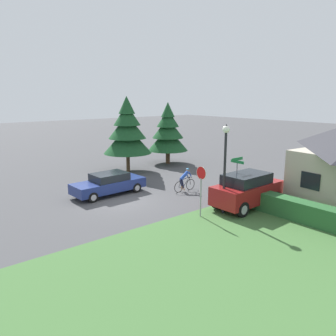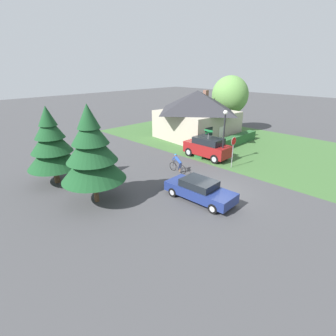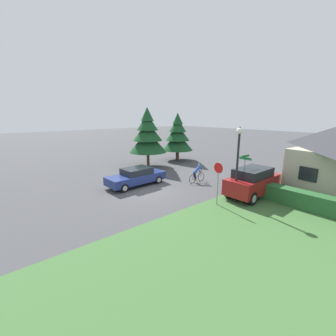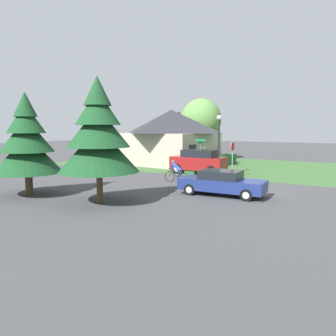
{
  "view_description": "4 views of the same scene",
  "coord_description": "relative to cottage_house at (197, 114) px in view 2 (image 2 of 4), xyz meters",
  "views": [
    {
      "loc": [
        16.37,
        -9.82,
        6.15
      ],
      "look_at": [
        0.19,
        3.44,
        1.6
      ],
      "focal_mm": 35.0,
      "sensor_mm": 36.0,
      "label": 1
    },
    {
      "loc": [
        -14.01,
        -9.23,
        8.22
      ],
      "look_at": [
        -1.1,
        3.65,
        1.08
      ],
      "focal_mm": 28.0,
      "sensor_mm": 36.0,
      "label": 2
    },
    {
      "loc": [
        12.94,
        -8.97,
        5.49
      ],
      "look_at": [
        -0.84,
        2.63,
        1.18
      ],
      "focal_mm": 24.0,
      "sensor_mm": 36.0,
      "label": 3
    },
    {
      "loc": [
        -18.75,
        -6.43,
        3.74
      ],
      "look_at": [
        0.04,
        4.63,
        1.06
      ],
      "focal_mm": 35.0,
      "sensor_mm": 36.0,
      "label": 4
    }
  ],
  "objects": [
    {
      "name": "ground_plane",
      "position": [
        -10.56,
        -10.46,
        -2.9
      ],
      "size": [
        140.0,
        140.0,
        0.0
      ],
      "primitive_type": "plane",
      "color": "#424244"
    },
    {
      "name": "grass_verge_right",
      "position": [
        1.5,
        -6.46,
        -2.89
      ],
      "size": [
        16.0,
        36.0,
        0.01
      ],
      "primitive_type": "cube",
      "color": "#3D6633",
      "rests_on": "ground"
    },
    {
      "name": "cottage_house",
      "position": [
        0.0,
        0.0,
        0.0
      ],
      "size": [
        8.86,
        9.01,
        5.58
      ],
      "rotation": [
        0.0,
        0.0,
        -0.09
      ],
      "color": "#B2A893",
      "rests_on": "ground"
    },
    {
      "name": "hedge_row",
      "position": [
        -0.86,
        -5.13,
        -2.38
      ],
      "size": [
        10.27,
        0.9,
        1.03
      ],
      "primitive_type": "cube",
      "color": "#285B2D",
      "rests_on": "ground"
    },
    {
      "name": "sedan_left_lane",
      "position": [
        -12.31,
        -10.35,
        -2.2
      ],
      "size": [
        2.0,
        4.76,
        1.4
      ],
      "rotation": [
        0.0,
        0.0,
        1.61
      ],
      "color": "navy",
      "rests_on": "ground"
    },
    {
      "name": "cyclist",
      "position": [
        -9.79,
        -6.07,
        -2.17
      ],
      "size": [
        0.44,
        1.81,
        1.54
      ],
      "rotation": [
        0.0,
        0.0,
        1.57
      ],
      "color": "black",
      "rests_on": "ground"
    },
    {
      "name": "parked_suv_right",
      "position": [
        -5.12,
        -5.54,
        -1.89
      ],
      "size": [
        2.0,
        4.44,
        1.97
      ],
      "rotation": [
        0.0,
        0.0,
        1.58
      ],
      "color": "maroon",
      "rests_on": "ground"
    },
    {
      "name": "stop_sign",
      "position": [
        -5.72,
        -8.63,
        -1.0
      ],
      "size": [
        0.69,
        0.07,
        2.7
      ],
      "rotation": [
        0.0,
        0.0,
        3.12
      ],
      "color": "gray",
      "rests_on": "ground"
    },
    {
      "name": "street_lamp",
      "position": [
        -5.28,
        -7.34,
        0.35
      ],
      "size": [
        0.38,
        0.38,
        4.8
      ],
      "color": "black",
      "rests_on": "ground"
    },
    {
      "name": "street_name_sign",
      "position": [
        -5.6,
        -5.92,
        -0.94
      ],
      "size": [
        0.9,
        0.9,
        2.85
      ],
      "color": "gray",
      "rests_on": "ground"
    },
    {
      "name": "conifer_tall_near",
      "position": [
        -17.17,
        -5.78,
        0.48
      ],
      "size": [
        3.97,
        3.97,
        6.25
      ],
      "color": "#4C3823",
      "rests_on": "ground"
    },
    {
      "name": "conifer_tall_far",
      "position": [
        -17.7,
        -1.03,
        0.08
      ],
      "size": [
        3.72,
        3.72,
        5.71
      ],
      "color": "#4C3823",
      "rests_on": "ground"
    },
    {
      "name": "deciduous_tree_right",
      "position": [
        5.78,
        -0.71,
        1.77
      ],
      "size": [
        4.65,
        4.65,
        7.12
      ],
      "color": "#4C3823",
      "rests_on": "ground"
    }
  ]
}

